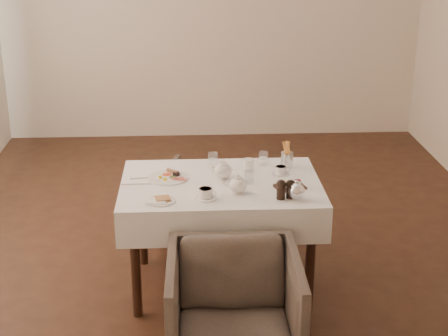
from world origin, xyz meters
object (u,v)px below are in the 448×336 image
armchair_far (203,201)px  breakfast_plate (169,177)px  armchair_near (234,312)px  table (221,199)px  teapot_centre (223,169)px

armchair_far → breakfast_plate: (-0.24, -0.70, 0.48)m
armchair_near → table: bearing=92.8°
breakfast_plate → teapot_centre: (0.35, -0.02, 0.06)m
table → armchair_near: bearing=-88.0°
breakfast_plate → teapot_centre: size_ratio=1.61×
table → armchair_near: 0.91m
table → teapot_centre: (0.02, 0.06, 0.18)m
breakfast_plate → table: bearing=-37.8°
armchair_near → breakfast_plate: 1.10m
table → armchair_near: table is taller
table → armchair_far: (-0.10, 0.78, -0.36)m
armchair_near → teapot_centre: size_ratio=4.58×
table → armchair_far: size_ratio=2.06×
armchair_near → armchair_far: bearing=95.2°
breakfast_plate → teapot_centre: teapot_centre is taller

